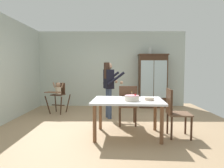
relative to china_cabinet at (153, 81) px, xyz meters
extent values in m
plane|color=tan|center=(-1.46, -2.37, -0.94)|extent=(6.24, 6.24, 0.00)
cube|color=beige|center=(-1.46, 0.26, 0.41)|extent=(5.32, 0.06, 2.70)
cube|color=#422819|center=(0.00, 0.00, -0.03)|extent=(0.97, 0.42, 1.83)
cube|color=#422819|center=(0.00, 0.00, 0.91)|extent=(1.03, 0.48, 0.04)
cube|color=silver|center=(-0.23, -0.21, 0.07)|extent=(0.43, 0.01, 1.28)
cube|color=silver|center=(0.23, -0.21, 0.07)|extent=(0.43, 0.01, 1.28)
cube|color=#422819|center=(0.00, 0.00, 0.07)|extent=(0.89, 0.36, 0.02)
cylinder|color=#B2B7B2|center=(-0.10, 0.00, 1.04)|extent=(0.13, 0.13, 0.22)
cylinder|color=#B2B7B2|center=(-0.10, 0.00, 1.17)|extent=(0.07, 0.07, 0.05)
cylinder|color=#422819|center=(-3.33, -1.17, -0.66)|extent=(0.16, 0.12, 0.56)
cylinder|color=#422819|center=(-2.91, -1.28, -0.66)|extent=(0.11, 0.16, 0.56)
cylinder|color=#422819|center=(-3.22, -0.75, -0.66)|extent=(0.11, 0.16, 0.56)
cylinder|color=#422819|center=(-2.80, -0.86, -0.66)|extent=(0.16, 0.12, 0.56)
cube|color=#422819|center=(-3.07, -1.01, -0.69)|extent=(0.42, 0.14, 0.02)
cube|color=#422819|center=(-3.07, -1.01, -0.37)|extent=(0.41, 0.41, 0.02)
cube|color=#422819|center=(-3.03, -0.86, -0.19)|extent=(0.30, 0.11, 0.34)
cube|color=brown|center=(-3.13, -1.28, -0.26)|extent=(0.49, 0.34, 0.02)
cylinder|color=beige|center=(-3.06, -0.99, -0.25)|extent=(0.17, 0.17, 0.22)
sphere|color=tan|center=(-3.06, -0.99, -0.07)|extent=(0.15, 0.15, 0.15)
cylinder|color=tan|center=(-3.20, -0.96, -0.08)|extent=(0.10, 0.07, 0.17)
cylinder|color=tan|center=(-2.93, -1.03, -0.08)|extent=(0.10, 0.07, 0.17)
cylinder|color=#3D4C6B|center=(-1.48, -1.65, -0.53)|extent=(0.11, 0.11, 0.82)
cylinder|color=#3D4C6B|center=(-1.54, -1.49, -0.53)|extent=(0.11, 0.11, 0.82)
cube|color=black|center=(-1.51, -1.57, 0.14)|extent=(0.31, 0.41, 0.52)
cube|color=white|center=(-1.41, -1.54, 0.14)|extent=(0.03, 0.06, 0.49)
sphere|color=tan|center=(-1.51, -1.57, 0.49)|extent=(0.19, 0.19, 0.19)
cube|color=#382319|center=(-1.56, -1.59, 0.37)|extent=(0.16, 0.22, 0.44)
cylinder|color=black|center=(-1.31, -1.71, 0.16)|extent=(0.49, 0.23, 0.37)
sphere|color=tan|center=(-1.16, -1.66, 0.05)|extent=(0.08, 0.08, 0.08)
cylinder|color=black|center=(-1.45, -1.34, 0.16)|extent=(0.49, 0.23, 0.37)
sphere|color=tan|center=(-1.30, -1.28, 0.05)|extent=(0.08, 0.08, 0.08)
cube|color=silver|center=(-1.09, -3.05, -0.22)|extent=(1.46, 1.09, 0.04)
cylinder|color=brown|center=(-1.72, -3.42, -0.59)|extent=(0.07, 0.07, 0.70)
cylinder|color=brown|center=(-0.51, -3.49, -0.59)|extent=(0.07, 0.07, 0.70)
cylinder|color=brown|center=(-1.67, -2.60, -0.59)|extent=(0.07, 0.07, 0.70)
cylinder|color=brown|center=(-0.45, -2.67, -0.59)|extent=(0.07, 0.07, 0.70)
cylinder|color=beige|center=(-1.02, -3.20, -0.15)|extent=(0.28, 0.28, 0.10)
cylinder|color=pink|center=(-1.02, -3.20, -0.10)|extent=(0.27, 0.27, 0.01)
cylinder|color=#F2E5CC|center=(-1.02, -3.20, -0.06)|extent=(0.01, 0.01, 0.06)
cone|color=yellow|center=(-1.02, -3.20, -0.02)|extent=(0.02, 0.02, 0.02)
sphere|color=red|center=(-0.96, -3.23, -0.07)|extent=(0.04, 0.04, 0.04)
cylinder|color=#C6AD93|center=(-0.67, -3.14, -0.17)|extent=(0.18, 0.18, 0.05)
cylinder|color=#422819|center=(-0.85, -2.04, -0.72)|extent=(0.04, 0.04, 0.45)
cylinder|color=#422819|center=(-1.22, -2.04, -0.72)|extent=(0.04, 0.04, 0.45)
cylinder|color=#422819|center=(-0.85, -2.41, -0.72)|extent=(0.04, 0.04, 0.45)
cylinder|color=#422819|center=(-1.22, -2.41, -0.72)|extent=(0.04, 0.04, 0.45)
cube|color=brown|center=(-1.04, -2.23, -0.48)|extent=(0.44, 0.44, 0.03)
cube|color=#422819|center=(-1.04, -2.43, -0.22)|extent=(0.42, 0.04, 0.48)
cylinder|color=#422819|center=(-0.85, -2.43, -0.22)|extent=(0.03, 0.03, 0.48)
cylinder|color=#422819|center=(-1.23, -2.43, -0.22)|extent=(0.03, 0.03, 0.48)
cylinder|color=#422819|center=(0.10, -3.30, -0.72)|extent=(0.04, 0.04, 0.45)
cylinder|color=#422819|center=(0.12, -2.93, -0.72)|extent=(0.04, 0.04, 0.45)
cylinder|color=#422819|center=(-0.27, -3.28, -0.72)|extent=(0.04, 0.04, 0.45)
cylinder|color=#422819|center=(-0.24, -2.91, -0.72)|extent=(0.04, 0.04, 0.45)
cube|color=brown|center=(-0.07, -3.11, -0.48)|extent=(0.46, 0.46, 0.03)
cube|color=#422819|center=(-0.27, -3.10, -0.22)|extent=(0.06, 0.42, 0.48)
cylinder|color=#422819|center=(-0.28, -3.29, -0.22)|extent=(0.03, 0.03, 0.48)
cylinder|color=#422819|center=(-0.26, -2.91, -0.22)|extent=(0.03, 0.03, 0.48)
camera|label=1|loc=(-1.37, -7.01, 0.42)|focal=31.95mm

